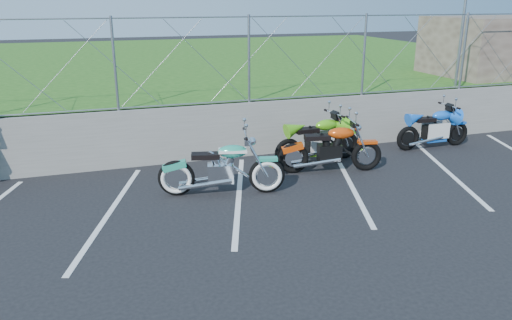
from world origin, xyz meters
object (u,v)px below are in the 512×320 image
object	(u,v)px
cruiser_turquoise	(223,170)
sportbike_blue	(434,130)
naked_orange	(332,150)
sportbike_green	(319,142)

from	to	relation	value
cruiser_turquoise	sportbike_blue	xyz separation A→B (m)	(5.89, 1.41, -0.02)
naked_orange	sportbike_blue	world-z (taller)	naked_orange
naked_orange	sportbike_green	size ratio (longest dim) A/B	1.04
cruiser_turquoise	sportbike_green	world-z (taller)	cruiser_turquoise
sportbike_green	sportbike_blue	size ratio (longest dim) A/B	1.05
naked_orange	sportbike_green	world-z (taller)	naked_orange
naked_orange	sportbike_blue	size ratio (longest dim) A/B	1.09
cruiser_turquoise	sportbike_blue	bearing A→B (deg)	26.60
cruiser_turquoise	sportbike_green	size ratio (longest dim) A/B	1.10
sportbike_blue	cruiser_turquoise	bearing A→B (deg)	-166.36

